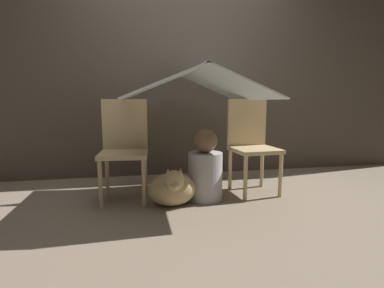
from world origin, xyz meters
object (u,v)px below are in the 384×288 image
Objects in this scene: chair_right at (251,142)px; dog at (172,188)px; chair_left at (124,145)px; person_front at (205,170)px.

chair_right is 2.22× the size of dog.
chair_left is 2.22× the size of dog.
person_front is at bearing 22.81° from dog.
chair_right is 0.57m from person_front.
chair_right is at bearing 3.87° from chair_left.
person_front is (0.71, -0.17, -0.21)m from chair_left.
chair_right is 1.41× the size of person_front.
chair_left reaches higher than person_front.
dog is (0.39, -0.31, -0.33)m from chair_left.
chair_left reaches higher than dog.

